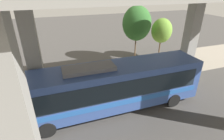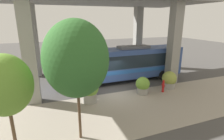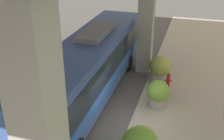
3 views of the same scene
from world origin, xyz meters
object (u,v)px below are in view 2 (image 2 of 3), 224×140
object	(u,v)px
fire_hydrant	(163,86)
planter_back	(143,85)
planter_front	(169,80)
street_tree_near	(5,85)
bus	(122,63)
planter_middle	(90,90)
street_tree_far	(76,59)

from	to	relation	value
fire_hydrant	planter_back	distance (m)	1.85
fire_hydrant	planter_front	world-z (taller)	planter_front
street_tree_near	planter_front	bearing A→B (deg)	-71.67
planter_back	fire_hydrant	bearing A→B (deg)	-100.28
fire_hydrant	street_tree_near	world-z (taller)	street_tree_near
planter_back	bus	bearing A→B (deg)	5.59
planter_middle	fire_hydrant	bearing A→B (deg)	-93.05
planter_front	planter_middle	distance (m)	7.38
planter_front	planter_middle	bearing A→B (deg)	92.35
bus	street_tree_near	xyz separation A→B (m)	(-7.19, 8.61, 1.37)
fire_hydrant	planter_back	size ratio (longest dim) A/B	0.74
planter_middle	planter_back	world-z (taller)	planter_middle
fire_hydrant	planter_front	size ratio (longest dim) A/B	0.70
bus	planter_middle	bearing A→B (deg)	130.81
planter_middle	planter_back	distance (m)	4.49
bus	planter_front	xyz separation A→B (m)	(-3.26, -3.24, -1.14)
planter_front	planter_middle	size ratio (longest dim) A/B	0.85
bus	street_tree_far	distance (m)	9.56
planter_middle	street_tree_near	xyz separation A→B (m)	(-3.62, 4.48, 2.31)
street_tree_far	fire_hydrant	bearing A→B (deg)	-65.58
bus	street_tree_near	bearing A→B (deg)	129.86
bus	planter_middle	distance (m)	5.54
planter_middle	street_tree_near	world-z (taller)	street_tree_near
planter_front	street_tree_far	distance (m)	10.34
fire_hydrant	street_tree_near	size ratio (longest dim) A/B	0.23
bus	street_tree_far	world-z (taller)	street_tree_far
bus	street_tree_far	bearing A→B (deg)	143.08
planter_middle	planter_front	bearing A→B (deg)	-87.65
planter_front	planter_back	distance (m)	2.91
planter_middle	street_tree_near	size ratio (longest dim) A/B	0.39
planter_middle	bus	bearing A→B (deg)	-49.19
planter_front	street_tree_far	world-z (taller)	street_tree_far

